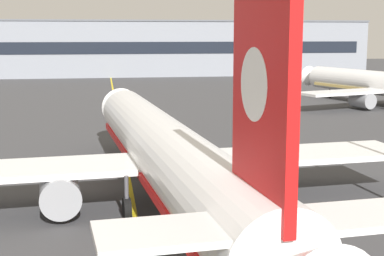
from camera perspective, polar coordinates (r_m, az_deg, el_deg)
The scene contains 4 objects.
taxiway_centreline at distance 52.27m, azimuth -6.86°, elevation -2.11°, with size 0.30×180.00×0.01m, color yellow.
airliner_foreground at distance 34.08m, azimuth -2.68°, elevation -2.49°, with size 32.29×41.53×11.65m.
safety_cone_by_nose_gear at distance 50.22m, azimuth -3.57°, elevation -2.24°, with size 0.44×0.44×0.55m.
terminal_building at distance 142.09m, azimuth -11.59°, elevation 7.79°, with size 145.37×12.40×13.56m.
Camera 1 is at (-2.27, -21.17, 10.41)m, focal length 53.50 mm.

